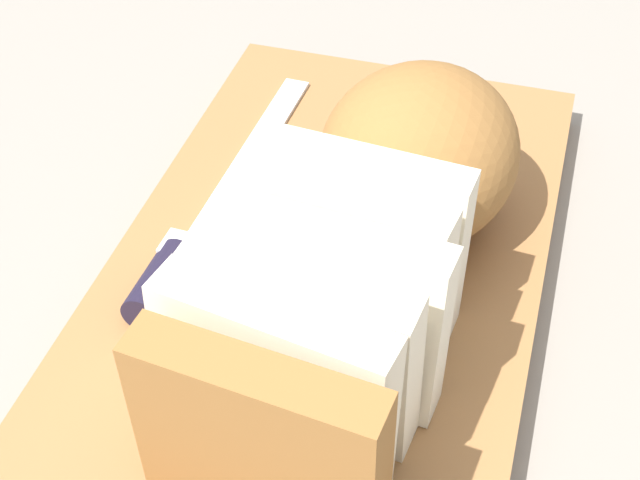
{
  "coord_description": "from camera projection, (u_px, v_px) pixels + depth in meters",
  "views": [
    {
      "loc": [
        0.38,
        0.11,
        0.42
      ],
      "look_at": [
        0.0,
        0.0,
        0.06
      ],
      "focal_mm": 54.14,
      "sensor_mm": 36.0,
      "label": 1
    }
  ],
  "objects": [
    {
      "name": "ground_plane",
      "position": [
        320.0,
        308.0,
        0.57
      ],
      "size": [
        3.0,
        3.0,
        0.0
      ],
      "primitive_type": "plane",
      "color": "gray"
    },
    {
      "name": "cutting_board",
      "position": [
        320.0,
        293.0,
        0.57
      ],
      "size": [
        0.47,
        0.25,
        0.03
      ],
      "primitive_type": "cube",
      "rotation": [
        0.0,
        0.0,
        0.0
      ],
      "color": "#9E6B3D",
      "rests_on": "ground_plane"
    },
    {
      "name": "bread_loaf",
      "position": [
        370.0,
        235.0,
        0.51
      ],
      "size": [
        0.31,
        0.15,
        0.1
      ],
      "rotation": [
        0.0,
        0.0,
        -0.13
      ],
      "color": "#996633",
      "rests_on": "cutting_board"
    },
    {
      "name": "bread_knife",
      "position": [
        186.0,
        250.0,
        0.56
      ],
      "size": [
        0.26,
        0.03,
        0.02
      ],
      "rotation": [
        0.0,
        0.0,
        3.11
      ],
      "color": "silver",
      "rests_on": "cutting_board"
    },
    {
      "name": "crumb_near_knife",
      "position": [
        385.0,
        292.0,
        0.55
      ],
      "size": [
        0.0,
        0.0,
        0.0
      ],
      "primitive_type": "sphere",
      "color": "tan",
      "rests_on": "cutting_board"
    },
    {
      "name": "crumb_near_loaf",
      "position": [
        181.0,
        270.0,
        0.56
      ],
      "size": [
        0.01,
        0.01,
        0.01
      ],
      "primitive_type": "sphere",
      "color": "tan",
      "rests_on": "cutting_board"
    },
    {
      "name": "crumb_stray_left",
      "position": [
        292.0,
        323.0,
        0.53
      ],
      "size": [
        0.01,
        0.01,
        0.01
      ],
      "primitive_type": "sphere",
      "color": "tan",
      "rests_on": "cutting_board"
    }
  ]
}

